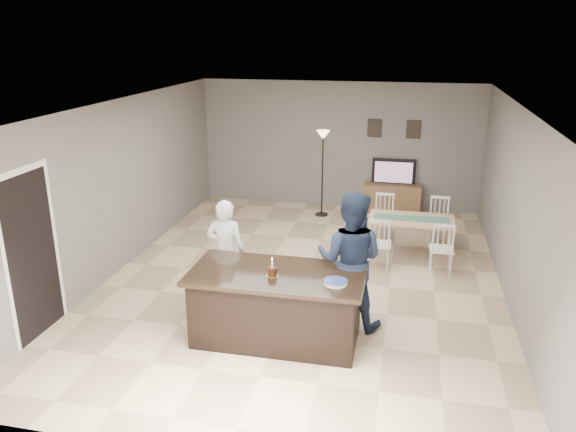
% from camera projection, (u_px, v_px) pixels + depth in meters
% --- Properties ---
extents(floor, '(8.00, 8.00, 0.00)m').
position_uv_depth(floor, '(304.00, 279.00, 8.81)').
color(floor, tan).
rests_on(floor, ground).
extents(room_shell, '(8.00, 8.00, 8.00)m').
position_uv_depth(room_shell, '(305.00, 175.00, 8.27)').
color(room_shell, slate).
rests_on(room_shell, floor).
extents(kitchen_island, '(2.15, 1.10, 0.90)m').
position_uv_depth(kitchen_island, '(277.00, 305.00, 6.99)').
color(kitchen_island, black).
rests_on(kitchen_island, floor).
extents(tv_console, '(1.20, 0.40, 0.60)m').
position_uv_depth(tv_console, '(392.00, 198.00, 11.96)').
color(tv_console, brown).
rests_on(tv_console, floor).
extents(television, '(0.91, 0.12, 0.53)m').
position_uv_depth(television, '(394.00, 172.00, 11.85)').
color(television, black).
rests_on(television, tv_console).
extents(tv_screen_glow, '(0.78, 0.00, 0.78)m').
position_uv_depth(tv_screen_glow, '(393.00, 172.00, 11.77)').
color(tv_screen_glow, '#E55919').
rests_on(tv_screen_glow, tv_console).
extents(picture_frames, '(1.10, 0.02, 0.38)m').
position_uv_depth(picture_frames, '(394.00, 129.00, 11.70)').
color(picture_frames, black).
rests_on(picture_frames, room_shell).
extents(doorway, '(0.00, 2.10, 2.65)m').
position_uv_depth(doorway, '(30.00, 241.00, 6.88)').
color(doorway, black).
rests_on(doorway, floor).
extents(woman, '(0.57, 0.39, 1.51)m').
position_uv_depth(woman, '(226.00, 251.00, 7.91)').
color(woman, silver).
rests_on(woman, floor).
extents(man, '(0.96, 0.79, 1.83)m').
position_uv_depth(man, '(350.00, 260.00, 7.19)').
color(man, '#1A243B').
rests_on(man, floor).
extents(birthday_cake, '(0.15, 0.15, 0.24)m').
position_uv_depth(birthday_cake, '(272.00, 272.00, 6.75)').
color(birthday_cake, gold).
rests_on(birthday_cake, kitchen_island).
extents(plate_stack, '(0.28, 0.28, 0.04)m').
position_uv_depth(plate_stack, '(336.00, 282.00, 6.54)').
color(plate_stack, white).
rests_on(plate_stack, kitchen_island).
extents(dining_table, '(1.43, 1.61, 0.87)m').
position_uv_depth(dining_table, '(411.00, 225.00, 9.55)').
color(dining_table, tan).
rests_on(dining_table, floor).
extents(floor_lamp, '(0.27, 0.27, 1.79)m').
position_uv_depth(floor_lamp, '(323.00, 150.00, 11.40)').
color(floor_lamp, black).
rests_on(floor_lamp, floor).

